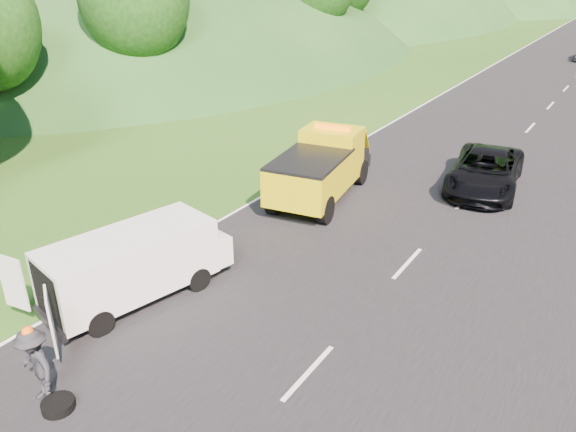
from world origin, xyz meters
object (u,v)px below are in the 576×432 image
Objects in this scene: tow_truck at (321,166)px; woman at (187,261)px; suitcase at (132,254)px; white_van at (135,262)px; spare_tire at (59,409)px; passing_suv at (482,189)px; worker at (44,399)px; child at (189,259)px.

woman is (-0.97, -6.74, -1.29)m from tow_truck.
white_van is at bearing -38.24° from suitcase.
spare_tire is at bearing -53.33° from white_van.
tow_truck is 1.13× the size of passing_suv.
white_van is at bearing 117.33° from worker.
spare_tire is 0.12× the size of passing_suv.
white_van is 2.59m from woman.
tow_truck is at bearing 94.70° from spare_tire.
woman is 2.62× the size of suitcase.
suitcase is (-1.30, -1.11, 0.32)m from child.
child is at bearing 111.44° from white_van.
white_van is 8.77× the size of spare_tire.
suitcase is at bearing 122.80° from spare_tire.
child is 1.52× the size of suitcase.
worker is (1.19, -3.95, -1.14)m from white_van.
tow_truck reaches higher than child.
suitcase is at bearing 106.63° from woman.
passing_suv reaches higher than suitcase.
spare_tire is at bearing 178.59° from woman.
tow_truck is 9.26× the size of spare_tire.
child is at bearing 108.15° from spare_tire.
white_van is 14.67m from passing_suv.
woman reaches higher than spare_tire.
woman is 1.71m from suitcase.
worker is at bearing 174.00° from woman.
child is at bearing 5.42° from woman.
white_van is at bearing 168.05° from woman.
woman is 6.42m from worker.
suitcase is (-2.33, -7.73, -0.98)m from tow_truck.
tow_truck is at bearing 102.87° from worker.
woman is at bearing 110.50° from white_van.
spare_tire is at bearing -57.20° from suitcase.
tow_truck is 8.13m from suitcase.
tow_truck is at bearing 73.23° from suitcase.
spare_tire is at bearing -38.24° from child.
woman reaches higher than passing_suv.
white_van is 4.47m from spare_tire.
tow_truck is at bearing -147.38° from passing_suv.
child is 0.17× the size of passing_suv.
white_van reaches higher than worker.
white_van reaches higher than woman.
woman is at bearing 113.98° from worker.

